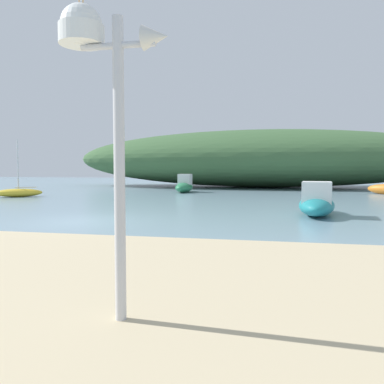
{
  "coord_description": "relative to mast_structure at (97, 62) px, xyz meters",
  "views": [
    {
      "loc": [
        6.49,
        -12.42,
        1.86
      ],
      "look_at": [
        3.41,
        2.28,
        0.94
      ],
      "focal_mm": 36.31,
      "sensor_mm": 36.0,
      "label": 1
    }
  ],
  "objects": [
    {
      "name": "ground_plane",
      "position": [
        -4.63,
        8.5,
        -2.99
      ],
      "size": [
        120.0,
        120.0,
        0.0
      ],
      "primitive_type": "plane",
      "color": "#7A99A8"
    },
    {
      "name": "mast_structure",
      "position": [
        0.0,
        0.0,
        0.0
      ],
      "size": [
        1.2,
        0.48,
        3.41
      ],
      "color": "silver",
      "rests_on": "beach_sand"
    },
    {
      "name": "motorboat_far_left",
      "position": [
        -4.84,
        25.22,
        -2.46
      ],
      "size": [
        1.2,
        3.18,
        1.41
      ],
      "color": "#287A4C",
      "rests_on": "ground"
    },
    {
      "name": "motorboat_far_right",
      "position": [
        3.54,
        11.94,
        -2.47
      ],
      "size": [
        1.77,
        3.95,
        1.34
      ],
      "color": "teal",
      "rests_on": "ground"
    },
    {
      "name": "sailboat_west_reach",
      "position": [
        -14.28,
        18.3,
        -2.7
      ],
      "size": [
        2.97,
        2.4,
        3.7
      ],
      "color": "gold",
      "rests_on": "ground"
    },
    {
      "name": "distant_hill",
      "position": [
        0.8,
        35.28,
        -0.17
      ],
      "size": [
        38.12,
        13.44,
        5.63
      ],
      "primitive_type": "ellipsoid",
      "color": "#3D6038",
      "rests_on": "ground"
    }
  ]
}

